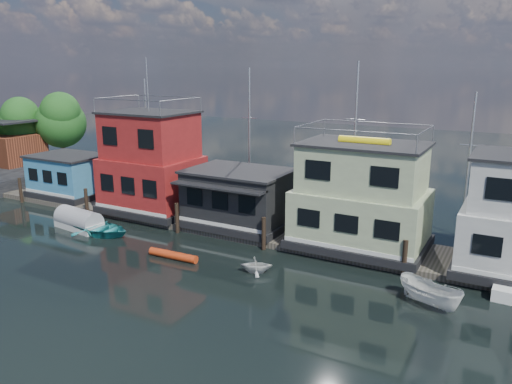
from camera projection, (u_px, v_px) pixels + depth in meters
The scene contains 14 objects.
ground at pixel (131, 295), 26.14m from camera, with size 160.00×160.00×0.00m, color black.
dock at pixel (245, 228), 36.29m from camera, with size 48.00×5.00×0.40m, color #595147.
houseboat_blue at pixel (69, 175), 44.18m from camera, with size 6.40×4.90×3.66m.
houseboat_red at pixel (152, 164), 39.28m from camera, with size 7.40×5.90×11.86m.
houseboat_dark at pixel (239, 198), 35.96m from camera, with size 7.40×6.10×4.06m.
houseboat_green at pixel (361, 198), 31.51m from camera, with size 8.40×5.90×7.03m.
pilings at pixel (220, 226), 33.85m from camera, with size 42.28×0.28×2.20m.
background_masts at pixel (338, 148), 37.86m from camera, with size 36.40×0.16×12.00m.
shore at pixel (13, 144), 53.00m from camera, with size 12.40×15.72×8.24m.
tarp_runabout at pixel (79, 221), 36.53m from camera, with size 4.20×2.12×1.63m.
motorboat at pixel (430, 294), 24.72m from camera, with size 1.35×3.58×1.38m, color white.
red_kayak at pixel (173, 255), 30.91m from camera, with size 0.50×0.50×3.41m, color red.
dinghy_teal at pixel (102, 229), 35.28m from camera, with size 3.10×4.34×0.90m, color teal.
dinghy_white at pixel (256, 265), 28.81m from camera, with size 1.60×1.86×0.98m, color silver.
Camera 1 is at (17.28, -17.90, 11.69)m, focal length 35.00 mm.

